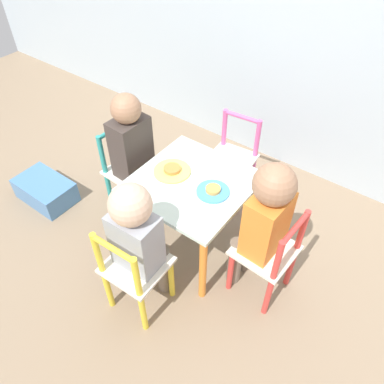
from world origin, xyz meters
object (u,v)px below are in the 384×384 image
at_px(chair_red, 268,256).
at_px(chair_yellow, 134,272).
at_px(chair_pink, 232,161).
at_px(storage_bin, 46,190).
at_px(kids_table, 192,193).
at_px(child_left, 134,149).
at_px(chair_teal, 130,172).
at_px(child_front, 139,235).
at_px(plate_left, 172,170).
at_px(child_right, 264,219).
at_px(plate_right, 213,191).

height_order(chair_red, chair_yellow, same).
xyz_separation_m(chair_red, chair_pink, (-0.50, 0.49, 0.00)).
height_order(chair_red, storage_bin, chair_red).
bearing_deg(kids_table, child_left, 177.14).
height_order(kids_table, storage_bin, kids_table).
relative_size(chair_teal, child_front, 0.72).
bearing_deg(chair_red, plate_left, -89.30).
xyz_separation_m(kids_table, plate_left, (-0.12, 0.00, 0.08)).
xyz_separation_m(chair_yellow, child_right, (0.38, 0.44, 0.21)).
distance_m(chair_pink, plate_left, 0.51).
height_order(child_front, plate_right, child_front).
xyz_separation_m(kids_table, chair_teal, (-0.46, 0.02, -0.12)).
bearing_deg(plate_left, chair_teal, 176.11).
bearing_deg(storage_bin, chair_teal, 30.72).
relative_size(chair_red, child_left, 0.69).
distance_m(chair_pink, child_front, 0.88).
xyz_separation_m(chair_teal, chair_red, (0.92, -0.05, 0.00)).
xyz_separation_m(child_left, storage_bin, (-0.54, -0.28, -0.39)).
distance_m(kids_table, plate_right, 0.15).
height_order(chair_red, chair_pink, same).
relative_size(chair_teal, chair_red, 1.00).
distance_m(child_left, child_front, 0.59).
height_order(kids_table, chair_pink, chair_pink).
xyz_separation_m(kids_table, storage_bin, (-0.94, -0.26, -0.32)).
height_order(chair_yellow, plate_left, chair_yellow).
xyz_separation_m(child_right, plate_right, (-0.28, 0.02, -0.01)).
bearing_deg(storage_bin, plate_right, 13.87).
height_order(plate_left, plate_right, same).
bearing_deg(chair_pink, chair_teal, -139.01).
xyz_separation_m(child_right, plate_left, (-0.52, 0.02, -0.01)).
relative_size(child_left, child_right, 1.00).
xyz_separation_m(chair_teal, plate_right, (0.58, -0.02, 0.20)).
height_order(chair_teal, child_front, child_front).
relative_size(chair_yellow, storage_bin, 1.51).
xyz_separation_m(kids_table, child_left, (-0.40, 0.02, 0.08)).
bearing_deg(chair_red, child_left, -89.77).
xyz_separation_m(chair_yellow, chair_pink, (-0.06, 0.92, 0.00)).
bearing_deg(plate_right, storage_bin, -166.13).
bearing_deg(chair_teal, storage_bin, 123.58).
distance_m(kids_table, chair_pink, 0.48).
bearing_deg(chair_teal, kids_table, -90.00).
relative_size(child_right, child_front, 1.05).
relative_size(child_front, plate_left, 4.05).
xyz_separation_m(chair_red, child_front, (-0.44, -0.37, 0.19)).
relative_size(chair_red, chair_yellow, 1.00).
distance_m(child_right, storage_bin, 1.42).
xyz_separation_m(kids_table, chair_red, (0.46, -0.03, -0.12)).
distance_m(chair_yellow, plate_right, 0.51).
bearing_deg(chair_yellow, child_left, -51.28).
bearing_deg(chair_teal, plate_right, -89.40).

